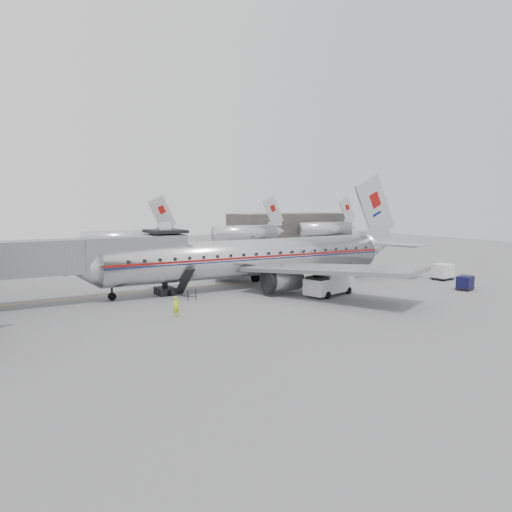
{
  "coord_description": "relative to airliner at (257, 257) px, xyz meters",
  "views": [
    {
      "loc": [
        -26.49,
        -42.4,
        9.16
      ],
      "look_at": [
        1.2,
        3.71,
        3.2
      ],
      "focal_mm": 35.0,
      "sensor_mm": 36.0,
      "label": 1
    }
  ],
  "objects": [
    {
      "name": "distant_aircraft_far",
      "position": [
        47.26,
        47.02,
        -0.41
      ],
      "size": [
        16.39,
        3.2,
        10.26
      ],
      "color": "silver",
      "rests_on": "ground"
    },
    {
      "name": "baggage_cart_navy",
      "position": [
        17.2,
        -12.98,
        -2.37
      ],
      "size": [
        2.2,
        1.92,
        1.46
      ],
      "rotation": [
        0.0,
        0.0,
        0.32
      ],
      "color": "black",
      "rests_on": "ground"
    },
    {
      "name": "baggage_cart_white",
      "position": [
        20.86,
        -7.3,
        -2.16
      ],
      "size": [
        2.53,
        2.02,
        1.86
      ],
      "rotation": [
        0.0,
        0.0,
        0.1
      ],
      "color": "silver",
      "rests_on": "ground"
    },
    {
      "name": "ramp_worker",
      "position": [
        -12.93,
        -8.98,
        -2.31
      ],
      "size": [
        0.65,
        0.47,
        1.66
      ],
      "primitive_type": "imported",
      "rotation": [
        0.0,
        0.0,
        0.13
      ],
      "color": "#C7E41A",
      "rests_on": "ground"
    },
    {
      "name": "airliner",
      "position": [
        0.0,
        0.0,
        0.0
      ],
      "size": [
        39.53,
        36.63,
        12.5
      ],
      "rotation": [
        0.0,
        0.0,
        -0.02
      ],
      "color": "silver",
      "rests_on": "ground"
    },
    {
      "name": "distant_aircraft_mid",
      "position": [
        23.26,
        43.02,
        -0.41
      ],
      "size": [
        16.39,
        3.2,
        10.26
      ],
      "color": "silver",
      "rests_on": "ground"
    },
    {
      "name": "service_van",
      "position": [
        3.42,
        -7.94,
        -1.77
      ],
      "size": [
        5.94,
        3.52,
        2.63
      ],
      "rotation": [
        0.0,
        0.0,
        0.26
      ],
      "color": "silver",
      "rests_on": "ground"
    },
    {
      "name": "apron_line",
      "position": [
        2.05,
        3.02,
        -3.14
      ],
      "size": [
        60.0,
        0.15,
        0.01
      ],
      "primitive_type": "cube",
      "rotation": [
        0.0,
        0.0,
        1.57
      ],
      "color": "gold",
      "rests_on": "ground"
    },
    {
      "name": "distant_aircraft_near",
      "position": [
        -2.74,
        39.02,
        -0.41
      ],
      "size": [
        16.39,
        3.2,
        10.26
      ],
      "color": "silver",
      "rests_on": "ground"
    },
    {
      "name": "jet_bridge",
      "position": [
        -17.61,
        0.69,
        1.03
      ],
      "size": [
        21.0,
        6.2,
        7.1
      ],
      "color": "slate",
      "rests_on": "ground"
    },
    {
      "name": "hangar",
      "position": [
        44.05,
        57.02,
        -0.14
      ],
      "size": [
        30.0,
        12.0,
        6.0
      ],
      "primitive_type": "cube",
      "color": "#373432",
      "rests_on": "ground"
    },
    {
      "name": "ground",
      "position": [
        -0.95,
        -2.98,
        -3.14
      ],
      "size": [
        160.0,
        160.0,
        0.0
      ],
      "primitive_type": "plane",
      "color": "slate",
      "rests_on": "ground"
    }
  ]
}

